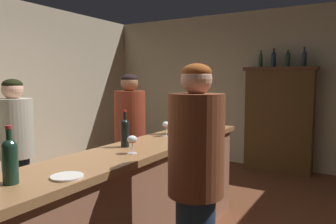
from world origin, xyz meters
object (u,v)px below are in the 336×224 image
object	(u,v)px
wine_bottle_riesling	(205,118)
display_bottle_midleft	(274,59)
wine_bottle_pinot	(185,115)
display_bottle_left	(261,59)
display_cabinet	(279,118)
cheese_plate	(67,177)
wine_glass_front	(132,140)
bartender	(196,182)
flower_arrangement	(178,119)
display_bottle_center	(288,59)
bar_counter	(136,208)
patron_in_navy	(130,135)
wine_bottle_syrah	(10,159)
wine_bottle_rose	(125,131)
patron_redhead	(15,149)
wine_glass_rear	(166,125)
wine_glass_mid	(188,125)
display_bottle_midright	(304,58)

from	to	relation	value
wine_bottle_riesling	display_bottle_midleft	bearing A→B (deg)	85.83
wine_bottle_pinot	display_bottle_left	size ratio (longest dim) A/B	1.08
display_cabinet	cheese_plate	bearing A→B (deg)	-92.78
wine_glass_front	bartender	size ratio (longest dim) A/B	0.08
flower_arrangement	display_bottle_midleft	distance (m)	2.92
display_bottle_center	display_cabinet	bearing A→B (deg)	180.00
wine_bottle_riesling	flower_arrangement	size ratio (longest dim) A/B	0.80
wine_bottle_pinot	flower_arrangement	size ratio (longest dim) A/B	0.85
bar_counter	patron_in_navy	distance (m)	1.37
wine_bottle_syrah	bartender	bearing A→B (deg)	50.93
wine_bottle_riesling	display_bottle_center	distance (m)	2.55
bar_counter	bartender	distance (m)	0.80
display_bottle_midleft	bar_counter	bearing A→B (deg)	-94.05
wine_bottle_rose	display_bottle_left	distance (m)	3.67
cheese_plate	patron_in_navy	xyz separation A→B (m)	(-0.98, 1.86, -0.13)
wine_bottle_syrah	bartender	size ratio (longest dim) A/B	0.18
wine_bottle_rose	flower_arrangement	distance (m)	0.78
patron_redhead	patron_in_navy	size ratio (longest dim) A/B	0.96
bartender	display_bottle_midleft	bearing A→B (deg)	-93.78
wine_glass_front	display_bottle_midleft	bearing A→B (deg)	87.73
cheese_plate	bartender	world-z (taller)	bartender
wine_glass_front	cheese_plate	size ratio (longest dim) A/B	0.75
wine_bottle_riesling	patron_in_navy	bearing A→B (deg)	-170.80
flower_arrangement	wine_glass_rear	bearing A→B (deg)	-100.15
wine_bottle_pinot	patron_in_navy	size ratio (longest dim) A/B	0.20
display_bottle_center	wine_bottle_riesling	bearing A→B (deg)	-99.53
wine_bottle_riesling	display_bottle_left	bearing A→B (deg)	90.98
wine_glass_mid	display_cabinet	bearing A→B (deg)	86.14
patron_in_navy	display_cabinet	bearing A→B (deg)	101.46
wine_bottle_syrah	wine_bottle_rose	distance (m)	1.05
display_bottle_midright	wine_bottle_riesling	bearing A→B (deg)	-105.17
bar_counter	flower_arrangement	bearing A→B (deg)	92.03
display_cabinet	wine_glass_rear	size ratio (longest dim) A/B	12.33
patron_redhead	wine_glass_rear	bearing A→B (deg)	29.44
flower_arrangement	wine_glass_mid	bearing A→B (deg)	-41.89
wine_glass_mid	display_bottle_center	distance (m)	3.09
display_cabinet	display_bottle_midright	bearing A→B (deg)	0.00
patron_redhead	wine_bottle_rose	bearing A→B (deg)	6.31
bar_counter	display_bottle_left	xyz separation A→B (m)	(0.04, 3.56, 1.39)
flower_arrangement	display_bottle_left	distance (m)	2.90
wine_bottle_pinot	wine_bottle_rose	xyz separation A→B (m)	(0.08, -1.19, -0.02)
wine_glass_rear	display_bottle_midleft	xyz separation A→B (m)	(0.31, 2.99, 0.79)
wine_bottle_riesling	bartender	xyz separation A→B (m)	(0.58, -1.41, -0.24)
wine_glass_mid	flower_arrangement	world-z (taller)	flower_arrangement
wine_bottle_pinot	display_bottle_center	size ratio (longest dim) A/B	1.11
bar_counter	wine_glass_mid	world-z (taller)	wine_glass_mid
wine_bottle_syrah	display_bottle_center	bearing A→B (deg)	83.93
display_bottle_left	patron_in_navy	world-z (taller)	display_bottle_left
wine_bottle_pinot	wine_glass_rear	bearing A→B (deg)	-79.49
wine_bottle_pinot	wine_bottle_riesling	xyz separation A→B (m)	(0.25, -0.00, -0.01)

